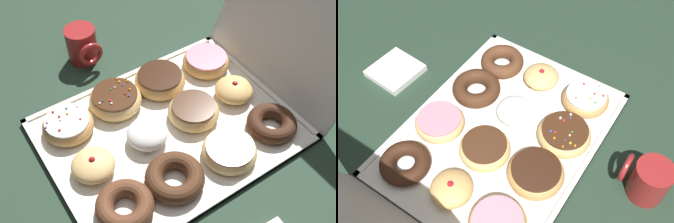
% 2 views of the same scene
% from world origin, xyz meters
% --- Properties ---
extents(ground_plane, '(3.00, 3.00, 0.00)m').
position_xyz_m(ground_plane, '(0.00, 0.00, 0.00)').
color(ground_plane, '#233828').
extents(donut_box, '(0.41, 0.53, 0.01)m').
position_xyz_m(donut_box, '(0.00, 0.00, 0.01)').
color(donut_box, silver).
rests_on(donut_box, ground).
extents(sprinkle_donut_0, '(0.11, 0.11, 0.04)m').
position_xyz_m(sprinkle_donut_0, '(-0.12, -0.19, 0.03)').
color(sprinkle_donut_0, tan).
rests_on(sprinkle_donut_0, donut_box).
extents(jelly_filled_donut_1, '(0.09, 0.09, 0.04)m').
position_xyz_m(jelly_filled_donut_1, '(0.01, -0.19, 0.03)').
color(jelly_filled_donut_1, '#E5B770').
rests_on(jelly_filled_donut_1, donut_box).
extents(chocolate_cake_ring_donut_2, '(0.11, 0.11, 0.04)m').
position_xyz_m(chocolate_cake_ring_donut_2, '(0.12, -0.18, 0.03)').
color(chocolate_cake_ring_donut_2, '#59331E').
rests_on(chocolate_cake_ring_donut_2, donut_box).
extents(sprinkle_donut_3, '(0.12, 0.12, 0.04)m').
position_xyz_m(sprinkle_donut_3, '(-0.13, -0.06, 0.03)').
color(sprinkle_donut_3, '#E5B770').
rests_on(sprinkle_donut_3, donut_box).
extents(powdered_filled_donut_4, '(0.09, 0.09, 0.05)m').
position_xyz_m(powdered_filled_donut_4, '(0.00, -0.06, 0.03)').
color(powdered_filled_donut_4, white).
rests_on(powdered_filled_donut_4, donut_box).
extents(chocolate_cake_ring_donut_5, '(0.12, 0.12, 0.04)m').
position_xyz_m(chocolate_cake_ring_donut_5, '(0.12, -0.07, 0.03)').
color(chocolate_cake_ring_donut_5, '#472816').
rests_on(chocolate_cake_ring_donut_5, donut_box).
extents(chocolate_frosted_donut_6, '(0.12, 0.12, 0.04)m').
position_xyz_m(chocolate_frosted_donut_6, '(-0.12, 0.06, 0.03)').
color(chocolate_frosted_donut_6, tan).
rests_on(chocolate_frosted_donut_6, donut_box).
extents(chocolate_frosted_donut_7, '(0.12, 0.12, 0.04)m').
position_xyz_m(chocolate_frosted_donut_7, '(0.00, 0.07, 0.03)').
color(chocolate_frosted_donut_7, '#E5B770').
rests_on(chocolate_frosted_donut_7, donut_box).
extents(pink_frosted_donut_8, '(0.12, 0.12, 0.04)m').
position_xyz_m(pink_frosted_donut_8, '(0.13, 0.06, 0.03)').
color(pink_frosted_donut_8, '#E5B770').
rests_on(pink_frosted_donut_8, donut_box).
extents(pink_frosted_donut_9, '(0.12, 0.12, 0.04)m').
position_xyz_m(pink_frosted_donut_9, '(-0.12, 0.19, 0.03)').
color(pink_frosted_donut_9, tan).
rests_on(pink_frosted_donut_9, donut_box).
extents(jelly_filled_donut_10, '(0.09, 0.09, 0.05)m').
position_xyz_m(jelly_filled_donut_10, '(-0.00, 0.18, 0.03)').
color(jelly_filled_donut_10, tan).
rests_on(jelly_filled_donut_10, donut_box).
extents(chocolate_cake_ring_donut_11, '(0.11, 0.11, 0.03)m').
position_xyz_m(chocolate_cake_ring_donut_11, '(0.12, 0.19, 0.03)').
color(chocolate_cake_ring_donut_11, '#381E11').
rests_on(chocolate_cake_ring_donut_11, donut_box).
extents(coffee_mug, '(0.10, 0.08, 0.09)m').
position_xyz_m(coffee_mug, '(-0.33, -0.05, 0.05)').
color(coffee_mug, maroon).
rests_on(coffee_mug, ground).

